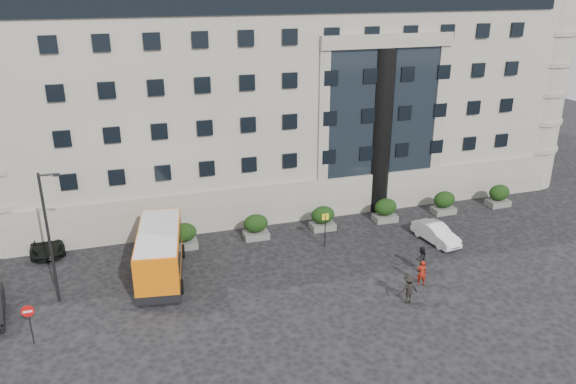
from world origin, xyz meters
name	(u,v)px	position (x,y,z in m)	size (l,w,h in m)	color
ground	(269,294)	(0.00, 0.00, 0.00)	(120.00, 120.00, 0.00)	black
civic_building	(267,79)	(6.00, 22.00, 9.00)	(44.00, 24.00, 18.00)	gray
entrance_column	(380,132)	(12.00, 10.30, 6.50)	(1.80, 1.80, 13.00)	black
hedge_a	(184,236)	(-4.00, 7.80, 0.93)	(1.80, 1.26, 1.84)	#5F5F5C
hedge_b	(256,226)	(1.20, 7.80, 0.93)	(1.80, 1.26, 1.84)	#5F5F5C
hedge_c	(323,218)	(6.40, 7.80, 0.93)	(1.80, 1.26, 1.84)	#5F5F5C
hedge_d	(385,210)	(11.60, 7.80, 0.93)	(1.80, 1.26, 1.84)	#5F5F5C
hedge_e	(444,202)	(16.80, 7.80, 0.93)	(1.80, 1.26, 1.84)	#5F5F5C
hedge_f	(499,195)	(22.00, 7.80, 0.93)	(1.80, 1.26, 1.84)	#5F5F5C
street_lamp	(49,234)	(-11.94, 3.00, 4.37)	(1.16, 0.18, 8.00)	#262628
bus_stop_sign	(325,224)	(5.50, 5.00, 1.73)	(0.50, 0.08, 2.52)	#262628
no_entry_sign	(29,317)	(-13.00, -1.04, 1.65)	(0.64, 0.16, 2.32)	#262628
minibus	(160,252)	(-5.93, 4.23, 1.72)	(3.65, 7.77, 3.12)	orange
parked_car_d	(46,241)	(-13.23, 10.29, 0.67)	(2.22, 4.82, 1.34)	black
white_taxi	(436,233)	(13.42, 3.38, 0.67)	(1.42, 4.06, 1.34)	white
pedestrian_a	(422,273)	(9.33, -1.70, 0.83)	(0.61, 0.40, 1.66)	maroon
pedestrian_b	(421,259)	(10.18, -0.11, 0.86)	(0.84, 0.65, 1.72)	black
pedestrian_c	(409,289)	(7.57, -3.26, 0.90)	(1.16, 0.67, 1.79)	black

